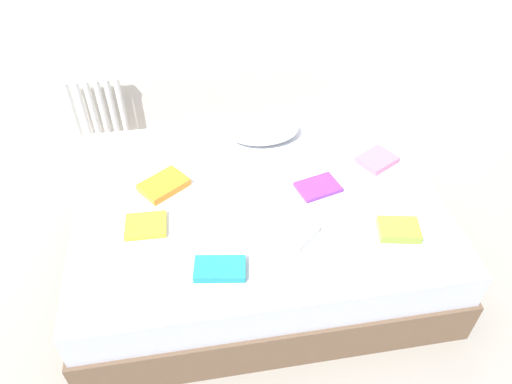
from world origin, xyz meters
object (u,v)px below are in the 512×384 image
Objects in this scene: pillow at (263,130)px; textbook_white at (295,232)px; textbook_teal at (220,269)px; radiator at (97,108)px; textbook_yellow at (146,226)px; textbook_purple at (318,187)px; textbook_pink at (377,160)px; textbook_orange at (164,185)px; bed at (257,227)px; textbook_lime at (399,230)px.

textbook_white is (0.01, -0.83, -0.04)m from pillow.
radiator is at bearing 121.74° from textbook_teal.
textbook_white is 0.76m from textbook_yellow.
textbook_pink is at bearing 8.11° from textbook_purple.
textbook_orange is at bearing 155.05° from textbook_purple.
pillow reaches higher than bed.
textbook_yellow is at bearing 144.12° from textbook_teal.
pillow reaches higher than textbook_purple.
textbook_teal is at bearing -67.28° from radiator.
textbook_teal is at bearing -104.03° from textbook_orange.
textbook_pink is at bearing -29.79° from pillow.
textbook_yellow is 1.28m from textbook_lime.
bed is 11.18× the size of textbook_white.
textbook_white reaches higher than textbook_purple.
textbook_yellow is (-0.60, -0.14, 0.27)m from bed.
pillow is 1.05m from textbook_lime.
textbook_lime is at bearing -59.89° from textbook_orange.
textbook_pink is (1.00, 0.65, 0.00)m from textbook_teal.
textbook_yellow is 1.01× the size of textbook_pink.
textbook_white is 0.89× the size of textbook_lime.
radiator is 1.16m from textbook_orange.
textbook_pink reaches higher than textbook_teal.
textbook_purple is (0.20, 0.31, -0.01)m from textbook_white.
textbook_purple is (0.22, -0.52, -0.05)m from pillow.
textbook_purple is at bearing 47.61° from textbook_teal.
bed is 0.61m from textbook_teal.
textbook_yellow is 0.86× the size of textbook_teal.
textbook_lime reaches higher than textbook_purple.
textbook_yellow reaches higher than bed.
radiator is 2.27m from textbook_lime.
textbook_purple is 1.11× the size of textbook_yellow.
textbook_lime reaches higher than textbook_white.
textbook_pink reaches higher than textbook_purple.
bed is 4.51× the size of pillow.
pillow is at bearing 121.53° from textbook_pink.
textbook_teal is 0.92m from textbook_lime.
textbook_teal is 1.19m from textbook_pink.
textbook_pink is (0.40, 0.17, 0.01)m from textbook_purple.
textbook_teal is at bearing -156.22° from textbook_purple.
textbook_pink is (0.09, 0.55, -0.00)m from textbook_lime.
radiator is 1.16× the size of pillow.
textbook_lime is (0.31, -0.38, 0.01)m from textbook_purple.
pillow reaches higher than textbook_white.
bed is 0.44m from textbook_white.
textbook_white is 0.77m from textbook_pink.
textbook_lime is (1.62, -1.59, 0.13)m from radiator.
textbook_teal is (-0.26, -0.48, 0.27)m from bed.
bed is 9.82× the size of textbook_pink.
textbook_purple is at bearing 174.24° from textbook_pink.
textbook_lime is at bearing -30.50° from bed.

